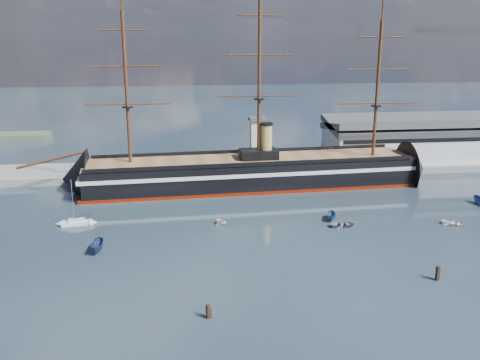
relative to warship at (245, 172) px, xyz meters
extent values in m
plane|color=black|center=(2.31, -20.00, -4.04)|extent=(600.00, 600.00, 0.00)
cube|color=slate|center=(12.31, 16.00, -4.04)|extent=(180.00, 18.00, 2.00)
cube|color=#B7BABC|center=(60.31, 20.00, 2.96)|extent=(62.00, 20.00, 10.00)
cube|color=#3F4247|center=(60.31, 20.00, 8.56)|extent=(63.00, 21.00, 2.00)
cube|color=silver|center=(5.31, 13.00, 4.96)|extent=(4.00, 4.00, 14.00)
cube|color=#3F4247|center=(5.31, 13.00, 12.46)|extent=(5.00, 5.00, 1.00)
cube|color=black|center=(1.73, 0.00, -0.04)|extent=(88.80, 21.21, 7.00)
cube|color=silver|center=(1.73, 0.00, 1.16)|extent=(90.81, 21.57, 1.00)
cube|color=#6B1503|center=(1.73, 0.00, -3.69)|extent=(90.81, 21.53, 0.90)
cone|color=black|center=(-44.77, 0.00, -0.34)|extent=(14.91, 16.49, 15.68)
cone|color=black|center=(48.23, 0.00, -0.34)|extent=(11.91, 16.31, 15.68)
cube|color=brown|center=(1.73, 0.00, 3.56)|extent=(88.72, 19.94, 0.40)
cube|color=black|center=(3.73, 0.00, 4.96)|extent=(10.34, 6.58, 2.50)
cylinder|color=tan|center=(5.73, 0.00, 8.46)|extent=(3.20, 3.20, 9.00)
cylinder|color=#381E0F|center=(-50.27, 0.00, 4.96)|extent=(17.76, 1.76, 4.43)
cylinder|color=#381E0F|center=(-30.27, 0.00, 22.76)|extent=(0.90, 0.90, 38.00)
cylinder|color=#381E0F|center=(3.73, 0.00, 24.76)|extent=(0.90, 0.90, 42.00)
cylinder|color=#381E0F|center=(35.73, 0.00, 21.76)|extent=(0.90, 0.90, 36.00)
cube|color=silver|center=(-40.35, -25.34, -3.60)|extent=(6.66, 2.57, 0.87)
cube|color=silver|center=(-40.35, -25.34, -2.91)|extent=(3.59, 1.74, 0.69)
cylinder|color=#B2B2B7|center=(-40.78, -25.34, 1.59)|extent=(0.14, 0.14, 9.53)
imported|color=navy|center=(-33.75, -40.86, -4.04)|extent=(6.80, 2.75, 2.68)
imported|color=gray|center=(17.23, -33.21, -4.04)|extent=(1.47, 3.46, 1.60)
imported|color=navy|center=(16.02, -28.80, -4.04)|extent=(5.76, 3.38, 2.17)
imported|color=white|center=(-8.97, -28.60, -4.04)|extent=(5.58, 4.63, 1.90)
imported|color=white|center=(41.64, -35.22, -4.04)|extent=(3.02, 3.22, 1.47)
cylinder|color=black|center=(-14.15, -67.96, -4.04)|extent=(0.64, 0.64, 2.92)
cylinder|color=black|center=(25.44, -60.06, -4.04)|extent=(0.64, 0.64, 3.30)
camera|label=1|loc=(-17.73, -138.75, 37.15)|focal=40.00mm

